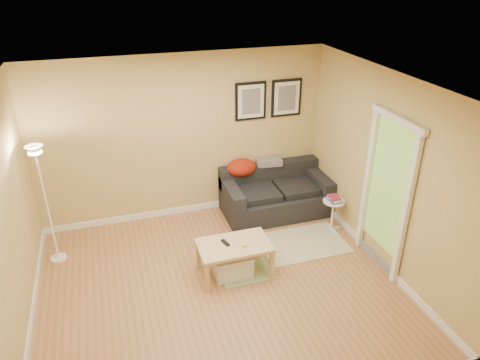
{
  "coord_description": "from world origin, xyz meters",
  "views": [
    {
      "loc": [
        -1.11,
        -4.37,
        3.81
      ],
      "look_at": [
        0.55,
        0.85,
        1.05
      ],
      "focal_mm": 33.3,
      "sensor_mm": 36.0,
      "label": 1
    }
  ],
  "objects": [
    {
      "name": "book_stack",
      "position": [
        2.03,
        0.79,
        0.54
      ],
      "size": [
        0.18,
        0.23,
        0.07
      ],
      "primitive_type": null,
      "rotation": [
        0.0,
        0.0,
        0.04
      ],
      "color": "#2F498E",
      "rests_on": "side_table"
    },
    {
      "name": "framed_print_right",
      "position": [
        1.68,
        1.98,
        1.8
      ],
      "size": [
        0.5,
        0.04,
        0.6
      ],
      "primitive_type": null,
      "color": "black",
      "rests_on": "wall_back"
    },
    {
      "name": "wall_front",
      "position": [
        0.0,
        -2.0,
        1.3
      ],
      "size": [
        4.5,
        0.0,
        4.5
      ],
      "primitive_type": "plane",
      "rotation": [
        -1.57,
        0.0,
        0.0
      ],
      "color": "tan",
      "rests_on": "ground"
    },
    {
      "name": "floor_lamp",
      "position": [
        -2.0,
        1.25,
        0.82
      ],
      "size": [
        0.22,
        0.22,
        1.72
      ],
      "primitive_type": null,
      "color": "white",
      "rests_on": "ground"
    },
    {
      "name": "baseboard_left",
      "position": [
        -2.24,
        0.0,
        0.05
      ],
      "size": [
        0.02,
        4.0,
        0.1
      ],
      "primitive_type": "cube",
      "color": "white",
      "rests_on": "ground"
    },
    {
      "name": "wall_back",
      "position": [
        0.0,
        2.0,
        1.3
      ],
      "size": [
        4.5,
        0.0,
        4.5
      ],
      "primitive_type": "plane",
      "rotation": [
        1.57,
        0.0,
        0.0
      ],
      "color": "tan",
      "rests_on": "ground"
    },
    {
      "name": "baseboard_back",
      "position": [
        0.0,
        1.99,
        0.05
      ],
      "size": [
        4.5,
        0.02,
        0.1
      ],
      "primitive_type": "cube",
      "color": "white",
      "rests_on": "ground"
    },
    {
      "name": "area_rug",
      "position": [
        1.44,
        0.56,
        0.01
      ],
      "size": [
        1.25,
        0.85,
        0.01
      ],
      "primitive_type": "cube",
      "color": "beige",
      "rests_on": "ground"
    },
    {
      "name": "red_throw",
      "position": [
        0.88,
        1.8,
        0.77
      ],
      "size": [
        0.48,
        0.36,
        0.28
      ],
      "primitive_type": null,
      "color": "maroon",
      "rests_on": "sofa"
    },
    {
      "name": "wall_left",
      "position": [
        -2.25,
        0.0,
        1.3
      ],
      "size": [
        0.0,
        4.0,
        4.0
      ],
      "primitive_type": "plane",
      "rotation": [
        1.57,
        0.0,
        1.57
      ],
      "color": "tan",
      "rests_on": "ground"
    },
    {
      "name": "floor",
      "position": [
        0.0,
        0.0,
        0.0
      ],
      "size": [
        4.5,
        4.5,
        0.0
      ],
      "primitive_type": "plane",
      "color": "#AD704A",
      "rests_on": "ground"
    },
    {
      "name": "coffee_table",
      "position": [
        0.27,
        0.2,
        0.23
      ],
      "size": [
        1.07,
        0.83,
        0.47
      ],
      "primitive_type": null,
      "rotation": [
        0.0,
        0.0,
        0.3
      ],
      "color": "tan",
      "rests_on": "ground"
    },
    {
      "name": "framed_print_left",
      "position": [
        1.08,
        1.98,
        1.8
      ],
      "size": [
        0.5,
        0.04,
        0.6
      ],
      "primitive_type": null,
      "color": "black",
      "rests_on": "wall_back"
    },
    {
      "name": "baseboard_right",
      "position": [
        2.24,
        0.0,
        0.05
      ],
      "size": [
        0.02,
        4.0,
        0.1
      ],
      "primitive_type": "cube",
      "color": "white",
      "rests_on": "ground"
    },
    {
      "name": "remote_control",
      "position": [
        0.16,
        0.26,
        0.48
      ],
      "size": [
        0.09,
        0.17,
        0.02
      ],
      "primitive_type": "cube",
      "rotation": [
        0.0,
        0.0,
        0.27
      ],
      "color": "black",
      "rests_on": "coffee_table"
    },
    {
      "name": "sofa",
      "position": [
        1.38,
        1.53,
        0.38
      ],
      "size": [
        1.7,
        0.9,
        0.75
      ],
      "primitive_type": null,
      "color": "black",
      "rests_on": "ground"
    },
    {
      "name": "doorway",
      "position": [
        2.2,
        -0.15,
        1.02
      ],
      "size": [
        0.12,
        1.01,
        2.13
      ],
      "primitive_type": null,
      "color": "white",
      "rests_on": "ground"
    },
    {
      "name": "tape_roll",
      "position": [
        0.38,
        0.12,
        0.48
      ],
      "size": [
        0.07,
        0.07,
        0.03
      ],
      "primitive_type": "cylinder",
      "color": "yellow",
      "rests_on": "coffee_table"
    },
    {
      "name": "green_runner",
      "position": [
        0.42,
        0.17,
        0.01
      ],
      "size": [
        0.7,
        0.5,
        0.01
      ],
      "primitive_type": "cube",
      "color": "#668C4C",
      "rests_on": "ground"
    },
    {
      "name": "side_table",
      "position": [
        2.02,
        0.78,
        0.25
      ],
      "size": [
        0.33,
        0.33,
        0.5
      ],
      "primitive_type": null,
      "color": "white",
      "rests_on": "ground"
    },
    {
      "name": "storage_bin",
      "position": [
        0.24,
        0.2,
        0.16
      ],
      "size": [
        0.51,
        0.37,
        0.31
      ],
      "primitive_type": null,
      "color": "white",
      "rests_on": "ground"
    },
    {
      "name": "ceiling",
      "position": [
        0.0,
        0.0,
        2.6
      ],
      "size": [
        4.5,
        4.5,
        0.0
      ],
      "primitive_type": "plane",
      "rotation": [
        3.14,
        0.0,
        0.0
      ],
      "color": "white",
      "rests_on": "wall_back"
    },
    {
      "name": "wall_right",
      "position": [
        2.25,
        0.0,
        1.3
      ],
      "size": [
        0.0,
        4.0,
        4.0
      ],
      "primitive_type": "plane",
      "rotation": [
        1.57,
        0.0,
        -1.57
      ],
      "color": "tan",
      "rests_on": "ground"
    },
    {
      "name": "plaid_throw",
      "position": [
        1.37,
        1.87,
        0.78
      ],
      "size": [
        0.45,
        0.32,
        0.1
      ],
      "primitive_type": null,
      "rotation": [
        0.0,
        0.0,
        -0.14
      ],
      "color": "#A27B5E",
      "rests_on": "sofa"
    }
  ]
}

